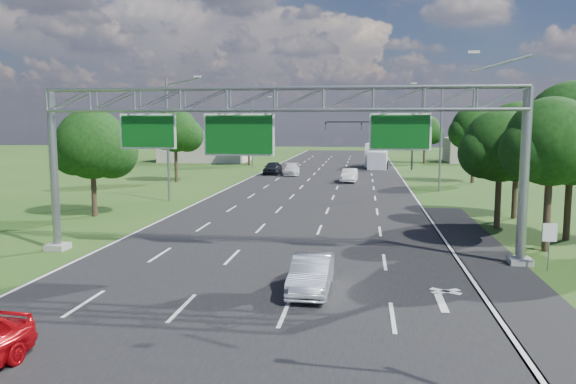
% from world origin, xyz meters
% --- Properties ---
extents(ground, '(220.00, 220.00, 0.00)m').
position_xyz_m(ground, '(0.00, 30.00, 0.00)').
color(ground, '#1F4514').
rests_on(ground, ground).
extents(road, '(18.00, 180.00, 0.02)m').
position_xyz_m(road, '(0.00, 30.00, 0.00)').
color(road, black).
rests_on(road, ground).
extents(road_flare, '(3.00, 30.00, 0.02)m').
position_xyz_m(road_flare, '(10.20, 14.00, 0.00)').
color(road_flare, black).
rests_on(road_flare, ground).
extents(sign_gantry, '(23.50, 1.00, 9.56)m').
position_xyz_m(sign_gantry, '(0.33, 12.00, 6.89)').
color(sign_gantry, gray).
rests_on(sign_gantry, ground).
extents(regulatory_sign, '(0.60, 0.08, 2.10)m').
position_xyz_m(regulatory_sign, '(12.40, 10.98, 1.51)').
color(regulatory_sign, gray).
rests_on(regulatory_sign, ground).
extents(traffic_signal, '(12.21, 0.24, 7.00)m').
position_xyz_m(traffic_signal, '(7.48, 65.00, 5.17)').
color(traffic_signal, black).
rests_on(traffic_signal, ground).
extents(streetlight_l_near, '(2.97, 0.22, 10.16)m').
position_xyz_m(streetlight_l_near, '(-11.30, 30.00, 5.58)').
color(streetlight_l_near, gray).
rests_on(streetlight_l_near, ground).
extents(streetlight_l_far, '(2.97, 0.22, 10.16)m').
position_xyz_m(streetlight_l_far, '(-11.30, 65.00, 5.58)').
color(streetlight_l_far, gray).
rests_on(streetlight_l_far, ground).
extents(streetlight_r_mid, '(2.97, 0.22, 10.16)m').
position_xyz_m(streetlight_r_mid, '(11.30, 40.00, 5.58)').
color(streetlight_r_mid, gray).
rests_on(streetlight_r_mid, ground).
extents(tree_cluster_right, '(9.91, 14.60, 8.68)m').
position_xyz_m(tree_cluster_right, '(14.80, 19.19, 5.31)').
color(tree_cluster_right, '#2D2116').
rests_on(tree_cluster_right, ground).
extents(tree_verge_la, '(5.76, 4.80, 7.40)m').
position_xyz_m(tree_verge_la, '(-13.92, 22.04, 4.76)').
color(tree_verge_la, '#2D2116').
rests_on(tree_verge_la, ground).
extents(tree_verge_lb, '(5.76, 4.80, 8.06)m').
position_xyz_m(tree_verge_lb, '(-15.92, 45.04, 5.41)').
color(tree_verge_lb, '#2D2116').
rests_on(tree_verge_lb, ground).
extents(tree_verge_lc, '(5.76, 4.80, 7.62)m').
position_xyz_m(tree_verge_lc, '(-12.92, 70.04, 4.98)').
color(tree_verge_lc, '#2D2116').
rests_on(tree_verge_lc, ground).
extents(tree_verge_rd, '(5.76, 4.80, 8.28)m').
position_xyz_m(tree_verge_rd, '(16.08, 48.04, 5.63)').
color(tree_verge_rd, '#2D2116').
rests_on(tree_verge_rd, ground).
extents(tree_verge_re, '(5.76, 4.80, 7.84)m').
position_xyz_m(tree_verge_re, '(14.08, 78.04, 5.20)').
color(tree_verge_re, '#2D2116').
rests_on(tree_verge_re, ground).
extents(building_left, '(14.00, 10.00, 5.00)m').
position_xyz_m(building_left, '(-22.00, 78.00, 2.50)').
color(building_left, '#A59C8B').
rests_on(building_left, ground).
extents(building_right, '(12.00, 9.00, 4.00)m').
position_xyz_m(building_right, '(24.00, 82.00, 2.00)').
color(building_right, '#A59C8B').
rests_on(building_right, ground).
extents(silver_sedan, '(1.53, 4.17, 1.37)m').
position_xyz_m(silver_sedan, '(2.46, 6.58, 0.68)').
color(silver_sedan, silver).
rests_on(silver_sedan, ground).
extents(car_queue_a, '(2.50, 5.06, 1.41)m').
position_xyz_m(car_queue_a, '(-4.50, 54.74, 0.71)').
color(car_queue_a, silver).
rests_on(car_queue_a, ground).
extents(car_queue_c, '(2.02, 4.77, 1.61)m').
position_xyz_m(car_queue_c, '(-6.99, 55.53, 0.81)').
color(car_queue_c, black).
rests_on(car_queue_c, ground).
extents(car_queue_d, '(1.79, 4.48, 1.45)m').
position_xyz_m(car_queue_d, '(2.86, 47.34, 0.73)').
color(car_queue_d, silver).
rests_on(car_queue_d, ground).
extents(box_truck, '(3.44, 9.56, 3.52)m').
position_xyz_m(box_truck, '(6.27, 68.30, 1.69)').
color(box_truck, white).
rests_on(box_truck, ground).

